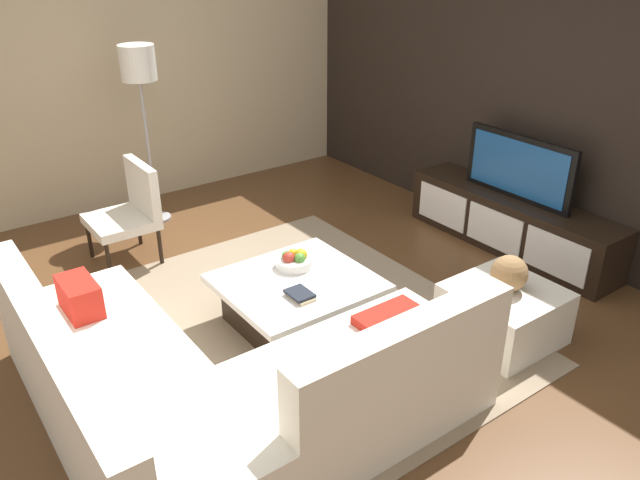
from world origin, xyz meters
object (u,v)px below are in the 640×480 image
coffee_table (297,301)px  decorative_ball (509,273)px  television (519,167)px  ottoman (503,314)px  sectional_couch (215,385)px  fruit_bowl (294,260)px  accent_chair_near (131,207)px  media_console (511,223)px  floor_lamp (139,74)px  book_stack (300,295)px

coffee_table → decorative_ball: size_ratio=4.11×
television → ottoman: bearing=-53.3°
sectional_couch → fruit_bowl: size_ratio=8.30×
accent_chair_near → fruit_bowl: bearing=15.4°
media_console → ottoman: (0.90, -1.21, -0.05)m
television → accent_chair_near: bearing=-122.8°
sectional_couch → floor_lamp: floor_lamp is taller
television → floor_lamp: size_ratio=0.64×
media_console → ottoman: media_console is taller
television → ottoman: 1.62m
ottoman → decorative_ball: bearing=0.0°
accent_chair_near → ottoman: bearing=23.6°
accent_chair_near → fruit_bowl: (1.56, 0.66, -0.05)m
ottoman → book_stack: book_stack is taller
floor_lamp → decorative_ball: size_ratio=6.74×
ottoman → accent_chair_near: bearing=-149.0°
accent_chair_near → decorative_ball: bearing=23.6°
sectional_couch → floor_lamp: size_ratio=1.35×
sectional_couch → accent_chair_near: accent_chair_near is taller
decorative_ball → book_stack: bearing=-123.1°
coffee_table → floor_lamp: floor_lamp is taller
media_console → decorative_ball: size_ratio=8.09×
decorative_ball → ottoman: bearing=0.0°
media_console → book_stack: size_ratio=10.06×
sectional_couch → decorative_ball: bearing=79.1°
media_console → television: television is taller
fruit_bowl → decorative_ball: bearing=40.0°
television → decorative_ball: 1.53m
media_console → accent_chair_near: accent_chair_near is taller
sectional_couch → ottoman: 2.11m
sectional_couch → ottoman: (0.40, 2.07, -0.09)m
floor_lamp → decorative_ball: (3.44, 1.17, -0.93)m
television → fruit_bowl: bearing=-97.2°
television → decorative_ball: (0.90, -1.21, -0.26)m
television → floor_lamp: 3.54m
sectional_couch → book_stack: 0.95m
television → ottoman: television is taller
decorative_ball → sectional_couch: bearing=-100.9°
accent_chair_near → book_stack: (1.95, 0.44, -0.09)m
coffee_table → accent_chair_near: size_ratio=1.21×
ottoman → fruit_bowl: (-1.18, -0.99, 0.24)m
sectional_couch → fruit_bowl: sectional_couch is taller
floor_lamp → sectional_couch: bearing=-16.5°
accent_chair_near → book_stack: 2.00m
sectional_couch → fruit_bowl: (-0.78, 1.08, 0.14)m
media_console → accent_chair_near: size_ratio=2.38×
media_console → decorative_ball: 1.53m
sectional_couch → ottoman: bearing=79.1°
floor_lamp → accent_chair_near: bearing=-34.6°
floor_lamp → fruit_bowl: 2.49m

